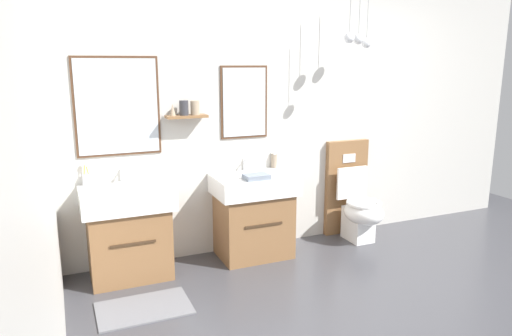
# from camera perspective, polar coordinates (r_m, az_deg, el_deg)

# --- Properties ---
(ground_plane) EXTENTS (6.32, 5.02, 0.10)m
(ground_plane) POSITION_cam_1_polar(r_m,az_deg,el_deg) (3.80, 20.69, -17.25)
(ground_plane) COLOR #3D3D42
(ground_plane) RESTS_ON ground
(wall_back) EXTENTS (5.12, 0.64, 2.55)m
(wall_back) POSITION_cam_1_polar(r_m,az_deg,el_deg) (4.81, 6.45, 6.42)
(wall_back) COLOR beige
(wall_back) RESTS_ON ground
(wall_left) EXTENTS (0.12, 3.82, 2.55)m
(wall_left) POSITION_cam_1_polar(r_m,az_deg,el_deg) (2.38, -25.35, -1.11)
(wall_left) COLOR beige
(wall_left) RESTS_ON ground
(bath_mat) EXTENTS (0.68, 0.44, 0.01)m
(bath_mat) POSITION_cam_1_polar(r_m,az_deg,el_deg) (3.75, -13.36, -16.14)
(bath_mat) COLOR slate
(bath_mat) RESTS_ON ground
(vanity_sink_left) EXTENTS (0.74, 0.53, 0.78)m
(vanity_sink_left) POSITION_cam_1_polar(r_m,az_deg,el_deg) (4.14, -15.14, -7.21)
(vanity_sink_left) COLOR brown
(vanity_sink_left) RESTS_ON ground
(tap_on_left_sink) EXTENTS (0.03, 0.13, 0.11)m
(tap_on_left_sink) POSITION_cam_1_polar(r_m,az_deg,el_deg) (4.21, -15.87, -0.69)
(tap_on_left_sink) COLOR silver
(tap_on_left_sink) RESTS_ON vanity_sink_left
(vanity_sink_right) EXTENTS (0.74, 0.53, 0.78)m
(vanity_sink_right) POSITION_cam_1_polar(r_m,az_deg,el_deg) (4.43, -0.32, -5.48)
(vanity_sink_right) COLOR brown
(vanity_sink_right) RESTS_ON ground
(tap_on_right_sink) EXTENTS (0.03, 0.13, 0.11)m
(tap_on_right_sink) POSITION_cam_1_polar(r_m,az_deg,el_deg) (4.49, -1.30, 0.59)
(tap_on_right_sink) COLOR silver
(tap_on_right_sink) RESTS_ON vanity_sink_right
(toilet) EXTENTS (0.48, 0.62, 1.00)m
(toilet) POSITION_cam_1_polar(r_m,az_deg,el_deg) (4.99, 11.81, -4.12)
(toilet) COLOR brown
(toilet) RESTS_ON ground
(toothbrush_cup) EXTENTS (0.07, 0.07, 0.21)m
(toothbrush_cup) POSITION_cam_1_polar(r_m,az_deg,el_deg) (4.18, -19.78, -1.29)
(toothbrush_cup) COLOR silver
(toothbrush_cup) RESTS_ON vanity_sink_left
(soap_dispenser) EXTENTS (0.06, 0.06, 0.17)m
(soap_dispenser) POSITION_cam_1_polar(r_m,az_deg,el_deg) (4.60, 2.18, 0.89)
(soap_dispenser) COLOR gray
(soap_dispenser) RESTS_ON vanity_sink_right
(folded_hand_towel) EXTENTS (0.22, 0.16, 0.04)m
(folded_hand_towel) POSITION_cam_1_polar(r_m,az_deg,el_deg) (4.16, 0.05, -1.06)
(folded_hand_towel) COLOR gray
(folded_hand_towel) RESTS_ON vanity_sink_right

